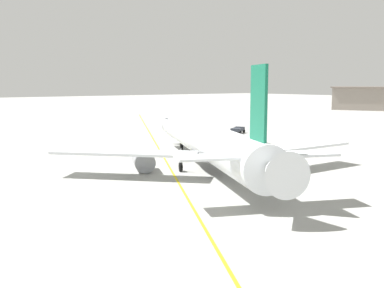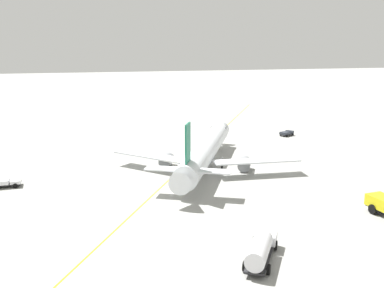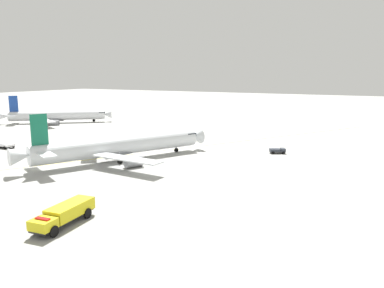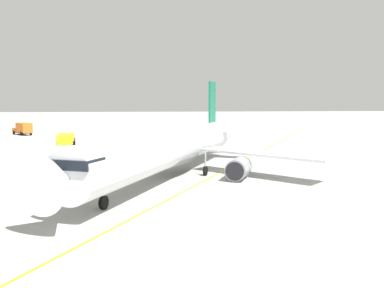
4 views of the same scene
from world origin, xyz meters
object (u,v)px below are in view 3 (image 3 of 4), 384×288
Objects in this scene: airliner_secondary at (56,116)px; baggage_truck_truck at (278,150)px; pushback_tug_truck at (4,145)px; airliner_main at (119,147)px; fire_tender_truck at (65,213)px.

baggage_truck_truck is at bearing -49.93° from airliner_secondary.
baggage_truck_truck is (-15.03, -92.79, -1.96)m from airliner_secondary.
airliner_secondary is 6.22× the size of pushback_tug_truck.
airliner_main is 10.17× the size of baggage_truck_truck.
airliner_secondary reaches higher than fire_tender_truck.
baggage_truck_truck is at bearing 22.07° from pushback_tug_truck.
pushback_tug_truck reaches higher than baggage_truck_truck.
airliner_main is 35.94m from pushback_tug_truck.
fire_tender_truck is at bearing -129.23° from baggage_truck_truck.
baggage_truck_truck is 0.76× the size of pushback_tug_truck.
pushback_tug_truck is (-27.70, 64.55, 0.10)m from baggage_truck_truck.
airliner_main is at bearing -167.40° from baggage_truck_truck.
pushback_tug_truck is (28.90, 53.24, -0.72)m from fire_tender_truck.
fire_tender_truck is (-31.97, -17.50, -1.58)m from airliner_main.
baggage_truck_truck is 70.24m from pushback_tug_truck.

